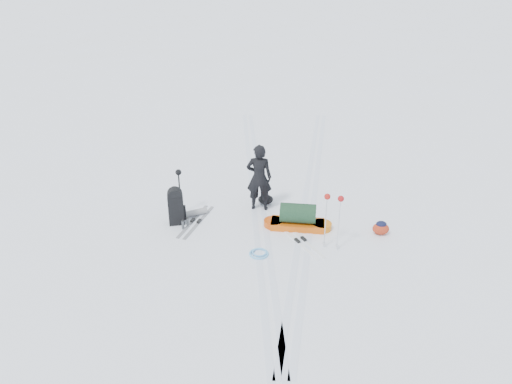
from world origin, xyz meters
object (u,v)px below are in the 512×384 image
at_px(expedition_rucksack, 178,206).
at_px(ski_poles_black, 179,178).
at_px(skier, 259,178).
at_px(pulk_sled, 298,219).

xyz_separation_m(expedition_rucksack, ski_poles_black, (-0.02, 0.46, 0.56)).
height_order(skier, pulk_sled, skier).
distance_m(pulk_sled, expedition_rucksack, 2.94).
relative_size(skier, expedition_rucksack, 1.86).
bearing_deg(ski_poles_black, expedition_rucksack, -74.44).
xyz_separation_m(pulk_sled, expedition_rucksack, (-2.92, 0.20, 0.20)).
relative_size(skier, pulk_sled, 1.05).
relative_size(pulk_sled, expedition_rucksack, 1.77).
xyz_separation_m(pulk_sled, ski_poles_black, (-2.95, 0.66, 0.76)).
xyz_separation_m(skier, expedition_rucksack, (-1.97, -0.76, -0.45)).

